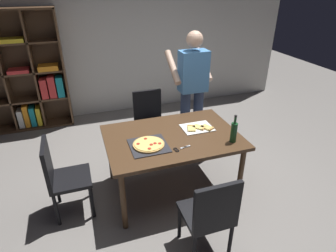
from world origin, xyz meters
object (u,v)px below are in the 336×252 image
(chair_far_side, at_px, (149,118))
(bookshelf, at_px, (21,73))
(person_serving_pizza, at_px, (192,87))
(kitchen_scissors, at_px, (180,149))
(wine_bottle, at_px, (234,132))
(chair_left_end, at_px, (61,174))
(chair_near_camera, at_px, (210,213))
(pepperoni_pizza_on_tray, at_px, (149,145))
(dining_table, at_px, (172,141))

(chair_far_side, height_order, bookshelf, bookshelf)
(person_serving_pizza, bearing_deg, kitchen_scissors, -118.72)
(wine_bottle, bearing_deg, bookshelf, 131.03)
(chair_left_end, height_order, kitchen_scissors, chair_left_end)
(chair_near_camera, bearing_deg, kitchen_scissors, 91.76)
(chair_left_end, relative_size, kitchen_scissors, 4.55)
(bookshelf, bearing_deg, chair_near_camera, -62.34)
(bookshelf, bearing_deg, pepperoni_pizza_on_tray, -59.74)
(dining_table, xyz_separation_m, person_serving_pizza, (0.57, 0.78, 0.32))
(chair_left_end, relative_size, person_serving_pizza, 0.51)
(chair_near_camera, height_order, wine_bottle, wine_bottle)
(bookshelf, height_order, wine_bottle, bookshelf)
(dining_table, distance_m, chair_left_end, 1.25)
(chair_near_camera, distance_m, chair_left_end, 1.59)
(bookshelf, relative_size, person_serving_pizza, 1.11)
(kitchen_scissors, bearing_deg, dining_table, 85.72)
(bookshelf, bearing_deg, wine_bottle, -48.97)
(pepperoni_pizza_on_tray, bearing_deg, dining_table, 22.29)
(pepperoni_pizza_on_tray, height_order, kitchen_scissors, pepperoni_pizza_on_tray)
(chair_near_camera, relative_size, chair_far_side, 1.00)
(person_serving_pizza, xyz_separation_m, wine_bottle, (0.02, -1.11, -0.13))
(chair_far_side, distance_m, pepperoni_pizza_on_tray, 1.20)
(chair_near_camera, xyz_separation_m, bookshelf, (-1.78, 3.39, 0.44))
(dining_table, xyz_separation_m, pepperoni_pizza_on_tray, (-0.31, -0.13, 0.09))
(wine_bottle, xyz_separation_m, kitchen_scissors, (-0.61, 0.04, -0.11))
(bookshelf, xyz_separation_m, kitchen_scissors, (1.76, -2.68, -0.20))
(chair_left_end, xyz_separation_m, wine_bottle, (1.82, -0.33, 0.36))
(dining_table, distance_m, wine_bottle, 0.70)
(chair_far_side, relative_size, pepperoni_pizza_on_tray, 2.27)
(bookshelf, relative_size, kitchen_scissors, 9.87)
(chair_near_camera, distance_m, kitchen_scissors, 0.75)
(dining_table, distance_m, chair_far_side, 1.02)
(chair_far_side, height_order, person_serving_pizza, person_serving_pizza)
(chair_near_camera, relative_size, pepperoni_pizza_on_tray, 2.27)
(pepperoni_pizza_on_tray, bearing_deg, chair_left_end, 172.19)
(dining_table, relative_size, chair_near_camera, 1.67)
(chair_near_camera, distance_m, pepperoni_pizza_on_tray, 0.96)
(bookshelf, xyz_separation_m, person_serving_pizza, (2.35, -1.60, 0.05))
(chair_near_camera, bearing_deg, bookshelf, 117.66)
(chair_near_camera, bearing_deg, chair_far_side, 90.00)
(person_serving_pizza, xyz_separation_m, pepperoni_pizza_on_tray, (-0.88, -0.91, -0.23))
(chair_near_camera, bearing_deg, person_serving_pizza, 72.38)
(dining_table, height_order, wine_bottle, wine_bottle)
(chair_far_side, height_order, chair_left_end, same)
(dining_table, height_order, bookshelf, bookshelf)
(wine_bottle, bearing_deg, kitchen_scissors, 176.61)
(person_serving_pizza, height_order, pepperoni_pizza_on_tray, person_serving_pizza)
(chair_far_side, bearing_deg, chair_near_camera, -90.00)
(bookshelf, bearing_deg, person_serving_pizza, -34.35)
(pepperoni_pizza_on_tray, bearing_deg, chair_near_camera, -70.53)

